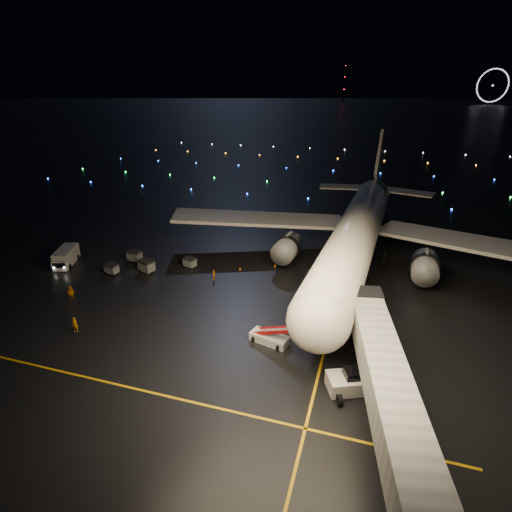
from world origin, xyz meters
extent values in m
plane|color=black|center=(0.00, 300.00, 0.00)|extent=(2000.00, 2000.00, 0.00)
cube|color=#DA9F09|center=(12.00, 15.00, 0.01)|extent=(0.25, 80.00, 0.02)
cube|color=#DA9F09|center=(-5.00, -10.00, 0.01)|extent=(60.00, 0.25, 0.02)
cube|color=silver|center=(15.29, -4.25, 1.11)|extent=(5.24, 4.10, 2.22)
cube|color=silver|center=(-29.80, 11.53, 1.30)|extent=(4.59, 7.36, 2.59)
imported|color=orange|center=(-15.50, -3.78, 0.90)|extent=(0.77, 0.63, 1.81)
imported|color=orange|center=(-20.99, 2.13, 0.98)|extent=(1.17, 1.06, 1.96)
imported|color=orange|center=(-5.69, 13.26, 0.77)|extent=(0.52, 0.95, 1.55)
cone|color=orange|center=(1.64, 20.09, 0.24)|extent=(0.56, 0.56, 0.48)
cone|color=orange|center=(0.21, 24.53, 0.25)|extent=(0.45, 0.45, 0.50)
cone|color=orange|center=(-3.19, 17.48, 0.23)|extent=(0.51, 0.51, 0.47)
cone|color=orange|center=(-18.73, 33.38, 0.23)|extent=(0.48, 0.48, 0.45)
cylinder|color=black|center=(-60.00, 740.00, 32.00)|extent=(1.80, 1.80, 64.00)
cube|color=slate|center=(-16.34, 12.67, 0.94)|extent=(2.56, 2.13, 1.87)
cube|color=slate|center=(-10.90, 16.15, 0.76)|extent=(2.05, 1.67, 1.52)
cube|color=slate|center=(-20.27, 15.60, 0.87)|extent=(2.14, 1.57, 1.74)
cube|color=slate|center=(-20.95, 10.58, 0.77)|extent=(1.97, 1.52, 1.54)
camera|label=1|loc=(15.32, -34.49, 25.62)|focal=28.00mm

